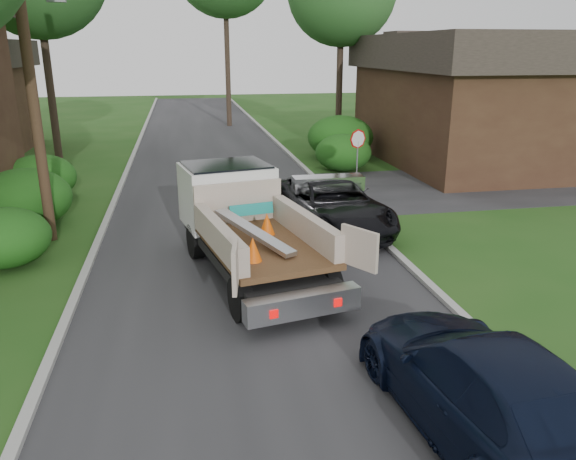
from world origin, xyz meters
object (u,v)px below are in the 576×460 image
Objects in this scene: utility_pole at (28,59)px; black_pickup at (331,204)px; house_right at (481,97)px; stop_sign at (358,147)px; flatbed_truck at (240,215)px; navy_suv at (486,387)px.

utility_pole is 1.76× the size of black_pickup.
utility_pole is 20.66m from house_right.
stop_sign is 5.13m from black_pickup.
house_right is 17.89m from flatbed_truck.
navy_suv is (-10.40, -19.55, -2.38)m from house_right.
house_right is at bearing 32.66° from stop_sign.
utility_pole reaches higher than flatbed_truck.
black_pickup is at bearing -96.51° from navy_suv.
house_right reaches higher than navy_suv.
navy_suv is at bearing -81.54° from flatbed_truck.
utility_pole is at bearing -153.99° from house_right.
house_right reaches higher than flatbed_truck.
flatbed_truck reaches higher than black_pickup.
black_pickup is (-10.05, -9.50, -2.37)m from house_right.
stop_sign is at bearing 20.62° from utility_pole.
utility_pole is at bearing 139.32° from flatbed_truck.
utility_pole is 7.22m from flatbed_truck.
stop_sign is at bearing 56.65° from black_pickup.
utility_pole reaches higher than house_right.
utility_pole is 1.86× the size of navy_suv.
utility_pole is 0.77× the size of house_right.
stop_sign is 8.82m from flatbed_truck.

